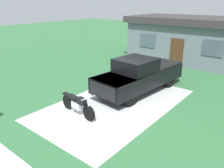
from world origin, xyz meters
name	(u,v)px	position (x,y,z in m)	size (l,w,h in m)	color
ground_plane	(116,104)	(0.00, 0.00, 0.00)	(80.00, 80.00, 0.00)	#336C3D
driveway_pad	(116,104)	(0.00, 0.00, 0.00)	(4.62, 7.91, 0.01)	silver
motorcycle	(78,104)	(-0.65, -1.89, 0.47)	(2.21, 0.70, 1.09)	black
pickup_truck	(140,74)	(-0.05, 2.17, 0.95)	(2.51, 5.78, 1.90)	black
neighbor_house	(190,39)	(-0.64, 10.62, 1.79)	(9.60, 5.60, 3.50)	slate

